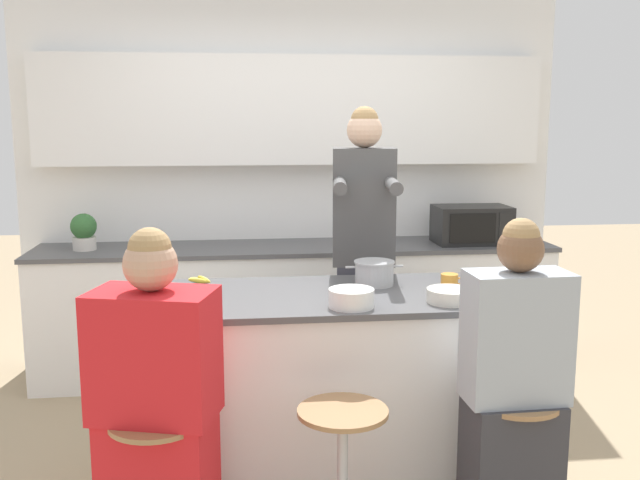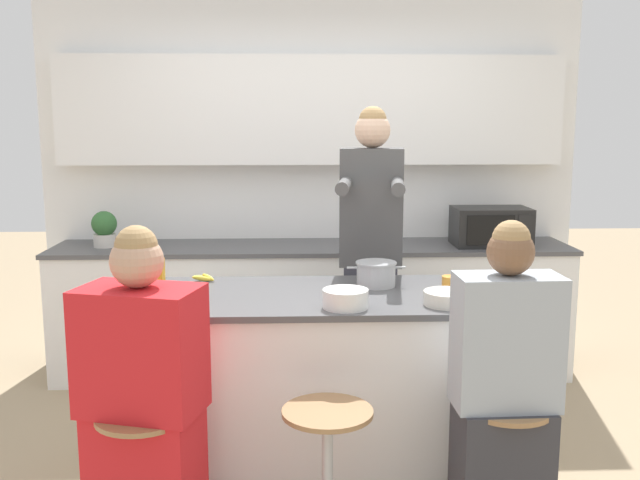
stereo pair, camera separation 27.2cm
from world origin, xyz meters
The scene contains 17 objects.
ground_plane centered at (0.00, 0.00, 0.00)m, with size 16.00×16.00×0.00m, color tan.
wall_back centered at (0.00, 1.76, 1.54)m, with size 3.82×0.22×2.70m.
back_counter centered at (0.00, 1.46, 0.45)m, with size 3.54×0.61×0.91m.
kitchen_island centered at (0.00, 0.00, 0.47)m, with size 1.81×0.80×0.93m.
bar_stool_center centered at (0.00, -0.69, 0.34)m, with size 0.38×0.38×0.63m.
bar_stool_rightmost centered at (0.73, -0.67, 0.34)m, with size 0.38×0.38×0.63m.
person_cooking centered at (0.31, 0.60, 0.93)m, with size 0.42×0.62×1.84m.
person_wrapped_blanket centered at (-0.73, -0.67, 0.64)m, with size 0.52×0.40×1.37m.
person_seated_near centered at (0.71, -0.67, 0.63)m, with size 0.42×0.27×1.38m.
cooking_pot centered at (0.29, 0.15, 0.99)m, with size 0.30×0.21×0.12m.
fruit_bowl centered at (0.57, -0.23, 0.96)m, with size 0.22×0.22×0.06m.
mixing_bowl_steel centered at (0.10, -0.27, 0.97)m, with size 0.21×0.21×0.08m.
coffee_cup_near centered at (0.63, -0.01, 0.97)m, with size 0.12×0.09×0.08m.
banana_bunch centered at (-0.60, 0.29, 0.95)m, with size 0.13×0.09×0.04m.
juice_carton centered at (-0.77, -0.11, 1.03)m, with size 0.07×0.07×0.21m.
microwave centered at (1.22, 1.42, 1.04)m, with size 0.51×0.33×0.26m.
potted_plant centered at (-1.41, 1.46, 1.03)m, with size 0.17×0.17×0.24m.
Camera 2 is at (-0.13, -3.35, 1.76)m, focal length 40.00 mm.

